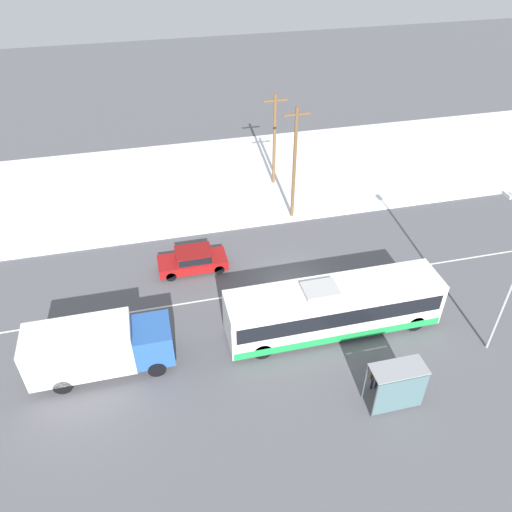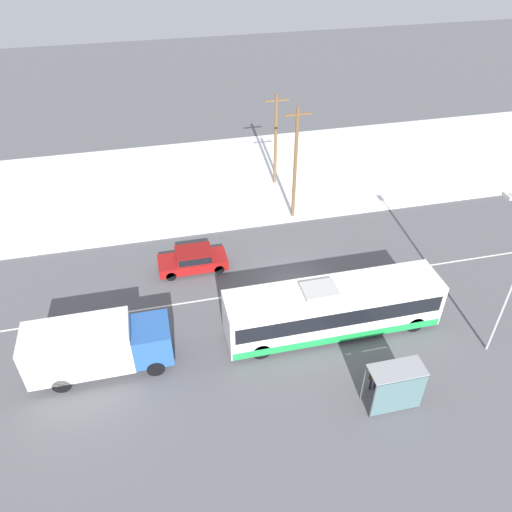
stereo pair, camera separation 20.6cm
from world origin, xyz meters
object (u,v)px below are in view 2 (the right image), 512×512
object	(u,v)px
city_bus	(333,308)
bus_shelter	(398,385)
sedan_car	(193,259)
streetlamp	(512,267)
box_truck	(96,346)
pedestrian_at_stop	(375,375)
utility_pole_roadside	(295,163)
utility_pole_snowlot	(276,139)

from	to	relation	value
city_bus	bus_shelter	bearing A→B (deg)	-78.93
city_bus	bus_shelter	world-z (taller)	city_bus
city_bus	sedan_car	world-z (taller)	city_bus
sedan_car	streetlamp	distance (m)	17.85
box_truck	pedestrian_at_stop	bearing A→B (deg)	-18.40
city_bus	box_truck	world-z (taller)	city_bus
bus_shelter	utility_pole_roadside	size ratio (longest dim) A/B	0.31
utility_pole_roadside	utility_pole_snowlot	world-z (taller)	utility_pole_roadside
box_truck	utility_pole_roadside	bearing A→B (deg)	40.30
pedestrian_at_stop	utility_pole_roadside	size ratio (longest dim) A/B	0.21
bus_shelter	sedan_car	bearing A→B (deg)	121.82
utility_pole_snowlot	city_bus	bearing A→B (deg)	-93.98
sedan_car	streetlamp	size ratio (longest dim) A/B	0.51
box_truck	streetlamp	xyz separation A→B (m)	(19.87, -2.81, 3.57)
city_bus	streetlamp	distance (m)	8.87
city_bus	streetlamp	world-z (taller)	streetlamp
bus_shelter	utility_pole_roadside	bearing A→B (deg)	89.70
city_bus	pedestrian_at_stop	world-z (taller)	city_bus
utility_pole_snowlot	sedan_car	bearing A→B (deg)	-129.29
streetlamp	utility_pole_snowlot	distance (m)	20.44
city_bus	box_truck	size ratio (longest dim) A/B	1.67
pedestrian_at_stop	bus_shelter	xyz separation A→B (m)	(0.47, -1.22, 0.62)
streetlamp	utility_pole_roadside	xyz separation A→B (m)	(-6.41, 14.22, -0.85)
city_bus	box_truck	bearing A→B (deg)	-179.98
box_truck	sedan_car	world-z (taller)	box_truck
streetlamp	utility_pole_roadside	size ratio (longest dim) A/B	1.01
pedestrian_at_stop	utility_pole_roadside	bearing A→B (deg)	87.95
pedestrian_at_stop	utility_pole_roadside	distance (m)	16.05
city_bus	utility_pole_snowlot	xyz separation A→B (m)	(1.15, 16.54, 2.34)
sedan_car	utility_pole_roadside	bearing A→B (deg)	-150.53
utility_pole_roadside	city_bus	bearing A→B (deg)	-95.84
utility_pole_roadside	utility_pole_snowlot	xyz separation A→B (m)	(-0.02, 5.13, -0.46)
city_bus	bus_shelter	xyz separation A→B (m)	(1.08, -5.51, 0.13)
pedestrian_at_stop	streetlamp	bearing A→B (deg)	11.99
box_truck	utility_pole_snowlot	bearing A→B (deg)	50.91
city_bus	streetlamp	xyz separation A→B (m)	(7.58, -2.81, 3.65)
sedan_car	utility_pole_snowlot	bearing A→B (deg)	-129.29
pedestrian_at_stop	utility_pole_snowlot	distance (m)	21.03
box_truck	utility_pole_roadside	xyz separation A→B (m)	(13.46, 11.41, 2.71)
sedan_car	bus_shelter	distance (m)	14.73
utility_pole_snowlot	pedestrian_at_stop	bearing A→B (deg)	-91.50
utility_pole_snowlot	bus_shelter	bearing A→B (deg)	-90.19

